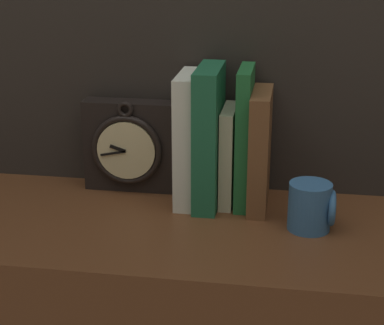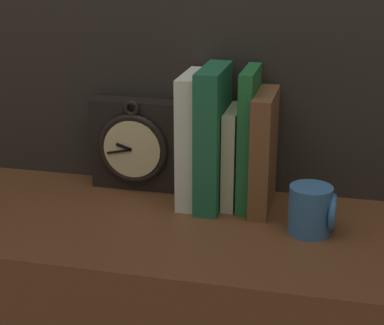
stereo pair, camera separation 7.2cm
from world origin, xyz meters
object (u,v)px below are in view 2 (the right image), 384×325
(book_slot2_cream, at_px, (233,156))
(book_slot3_green, at_px, (249,139))
(book_slot0_white, at_px, (193,139))
(book_slot4_brown, at_px, (264,152))
(clock, at_px, (136,145))
(mug, at_px, (312,210))
(book_slot1_green, at_px, (213,138))

(book_slot2_cream, height_order, book_slot3_green, book_slot3_green)
(book_slot0_white, bearing_deg, book_slot4_brown, -1.89)
(clock, relative_size, book_slot2_cream, 1.02)
(book_slot0_white, xyz_separation_m, book_slot2_cream, (0.07, 0.01, -0.03))
(book_slot0_white, distance_m, mug, 0.25)
(book_slot1_green, xyz_separation_m, book_slot3_green, (0.06, 0.01, -0.00))
(book_slot2_cream, bearing_deg, mug, -33.46)
(book_slot1_green, distance_m, book_slot2_cream, 0.05)
(book_slot0_white, height_order, book_slot3_green, book_slot3_green)
(book_slot0_white, relative_size, book_slot3_green, 0.95)
(book_slot1_green, bearing_deg, book_slot2_cream, 22.07)
(clock, distance_m, book_slot2_cream, 0.20)
(book_slot3_green, bearing_deg, book_slot2_cream, 174.27)
(book_slot0_white, height_order, mug, book_slot0_white)
(clock, distance_m, mug, 0.37)
(book_slot1_green, bearing_deg, mug, -24.74)
(book_slot3_green, height_order, book_slot4_brown, book_slot3_green)
(clock, xyz_separation_m, book_slot2_cream, (0.19, -0.03, 0.00))
(book_slot0_white, xyz_separation_m, book_slot4_brown, (0.13, -0.00, -0.01))
(book_slot2_cream, bearing_deg, book_slot1_green, -157.93)
(book_slot3_green, distance_m, mug, 0.18)
(book_slot0_white, height_order, book_slot4_brown, book_slot0_white)
(book_slot1_green, distance_m, book_slot4_brown, 0.09)
(clock, height_order, book_slot3_green, book_slot3_green)
(book_slot2_cream, relative_size, book_slot4_brown, 0.84)
(book_slot0_white, bearing_deg, book_slot2_cream, 6.34)
(clock, distance_m, book_slot4_brown, 0.25)
(book_slot2_cream, bearing_deg, book_slot0_white, -173.66)
(book_slot4_brown, bearing_deg, mug, -42.99)
(book_slot1_green, relative_size, book_slot3_green, 1.01)
(book_slot4_brown, xyz_separation_m, mug, (0.09, -0.09, -0.07))
(book_slot1_green, height_order, mug, book_slot1_green)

